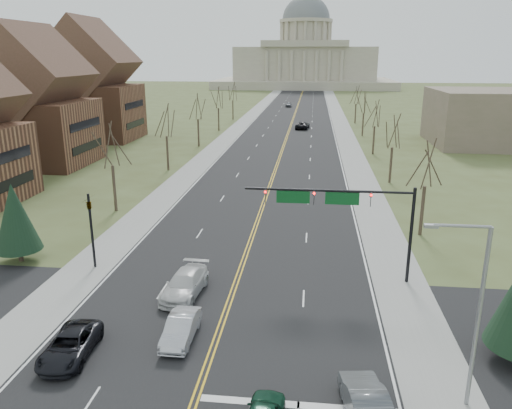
% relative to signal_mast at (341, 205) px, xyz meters
% --- Properties ---
extents(ground, '(600.00, 600.00, 0.00)m').
position_rel_signal_mast_xyz_m(ground, '(-7.45, -13.50, -5.76)').
color(ground, '#495028').
rests_on(ground, ground).
extents(road, '(20.00, 380.00, 0.01)m').
position_rel_signal_mast_xyz_m(road, '(-7.45, 96.50, -5.76)').
color(road, black).
rests_on(road, ground).
extents(cross_road, '(120.00, 14.00, 0.01)m').
position_rel_signal_mast_xyz_m(cross_road, '(-7.45, -7.50, -5.76)').
color(cross_road, black).
rests_on(cross_road, ground).
extents(sidewalk_left, '(4.00, 380.00, 0.03)m').
position_rel_signal_mast_xyz_m(sidewalk_left, '(-19.45, 96.50, -5.75)').
color(sidewalk_left, gray).
rests_on(sidewalk_left, ground).
extents(sidewalk_right, '(4.00, 380.00, 0.03)m').
position_rel_signal_mast_xyz_m(sidewalk_right, '(4.55, 96.50, -5.75)').
color(sidewalk_right, gray).
rests_on(sidewalk_right, ground).
extents(center_line, '(0.42, 380.00, 0.01)m').
position_rel_signal_mast_xyz_m(center_line, '(-7.45, 96.50, -5.75)').
color(center_line, gold).
rests_on(center_line, road).
extents(edge_line_left, '(0.15, 380.00, 0.01)m').
position_rel_signal_mast_xyz_m(edge_line_left, '(-17.25, 96.50, -5.75)').
color(edge_line_left, silver).
rests_on(edge_line_left, road).
extents(edge_line_right, '(0.15, 380.00, 0.01)m').
position_rel_signal_mast_xyz_m(edge_line_right, '(2.35, 96.50, -5.75)').
color(edge_line_right, silver).
rests_on(edge_line_right, road).
extents(stop_bar, '(9.50, 0.50, 0.01)m').
position_rel_signal_mast_xyz_m(stop_bar, '(-2.45, -14.50, -5.75)').
color(stop_bar, silver).
rests_on(stop_bar, road).
extents(capitol, '(90.00, 60.00, 50.00)m').
position_rel_signal_mast_xyz_m(capitol, '(-7.45, 236.41, 8.44)').
color(capitol, '#B3AE95').
rests_on(capitol, ground).
extents(signal_mast, '(12.12, 0.44, 7.20)m').
position_rel_signal_mast_xyz_m(signal_mast, '(0.00, 0.00, 0.00)').
color(signal_mast, black).
rests_on(signal_mast, ground).
extents(signal_left, '(0.32, 0.36, 6.00)m').
position_rel_signal_mast_xyz_m(signal_left, '(-18.95, 0.00, -2.05)').
color(signal_left, black).
rests_on(signal_left, ground).
extents(street_light, '(2.90, 0.25, 9.07)m').
position_rel_signal_mast_xyz_m(street_light, '(5.29, -13.50, -0.54)').
color(street_light, gray).
rests_on(street_light, ground).
extents(tree_r_0, '(3.74, 3.74, 8.50)m').
position_rel_signal_mast_xyz_m(tree_r_0, '(8.05, 10.50, 0.79)').
color(tree_r_0, '#342B1F').
rests_on(tree_r_0, ground).
extents(tree_l_0, '(3.96, 3.96, 9.00)m').
position_rel_signal_mast_xyz_m(tree_l_0, '(-22.95, 14.50, 1.18)').
color(tree_l_0, '#342B1F').
rests_on(tree_l_0, ground).
extents(tree_r_1, '(3.74, 3.74, 8.50)m').
position_rel_signal_mast_xyz_m(tree_r_1, '(8.05, 30.50, 0.79)').
color(tree_r_1, '#342B1F').
rests_on(tree_r_1, ground).
extents(tree_l_1, '(3.96, 3.96, 9.00)m').
position_rel_signal_mast_xyz_m(tree_l_1, '(-22.95, 34.50, 1.18)').
color(tree_l_1, '#342B1F').
rests_on(tree_l_1, ground).
extents(tree_r_2, '(3.74, 3.74, 8.50)m').
position_rel_signal_mast_xyz_m(tree_r_2, '(8.05, 50.50, 0.79)').
color(tree_r_2, '#342B1F').
rests_on(tree_r_2, ground).
extents(tree_l_2, '(3.96, 3.96, 9.00)m').
position_rel_signal_mast_xyz_m(tree_l_2, '(-22.95, 54.50, 1.18)').
color(tree_l_2, '#342B1F').
rests_on(tree_l_2, ground).
extents(tree_r_3, '(3.74, 3.74, 8.50)m').
position_rel_signal_mast_xyz_m(tree_r_3, '(8.05, 70.50, 0.79)').
color(tree_r_3, '#342B1F').
rests_on(tree_r_3, ground).
extents(tree_l_3, '(3.96, 3.96, 9.00)m').
position_rel_signal_mast_xyz_m(tree_l_3, '(-22.95, 74.50, 1.18)').
color(tree_l_3, '#342B1F').
rests_on(tree_l_3, ground).
extents(tree_r_4, '(3.74, 3.74, 8.50)m').
position_rel_signal_mast_xyz_m(tree_r_4, '(8.05, 90.50, 0.79)').
color(tree_r_4, '#342B1F').
rests_on(tree_r_4, ground).
extents(tree_l_4, '(3.96, 3.96, 9.00)m').
position_rel_signal_mast_xyz_m(tree_l_4, '(-22.95, 94.50, 1.18)').
color(tree_l_4, '#342B1F').
rests_on(tree_l_4, ground).
extents(conifer_l, '(3.64, 3.64, 6.50)m').
position_rel_signal_mast_xyz_m(conifer_l, '(-25.45, 0.50, -2.02)').
color(conifer_l, '#342B1F').
rests_on(conifer_l, ground).
extents(bldg_left_mid, '(15.10, 14.28, 20.75)m').
position_rel_signal_mast_xyz_m(bldg_left_mid, '(-43.44, 36.50, 2.78)').
color(bldg_left_mid, brown).
rests_on(bldg_left_mid, ground).
extents(bldg_left_far, '(17.10, 14.28, 23.25)m').
position_rel_signal_mast_xyz_m(bldg_left_far, '(-45.44, 60.50, 3.78)').
color(bldg_left_far, brown).
rests_on(bldg_left_far, ground).
extents(bldg_right_mass, '(25.00, 20.00, 10.00)m').
position_rel_signal_mast_xyz_m(bldg_right_mass, '(32.55, 62.50, -0.76)').
color(bldg_right_mass, brown).
rests_on(bldg_right_mass, ground).
extents(car_nb_outer_lead, '(2.44, 5.24, 1.66)m').
position_rel_signal_mast_xyz_m(car_nb_outer_lead, '(0.64, -15.11, -4.92)').
color(car_nb_outer_lead, '#515559').
rests_on(car_nb_outer_lead, road).
extents(car_sb_inner_lead, '(1.54, 4.40, 1.45)m').
position_rel_signal_mast_xyz_m(car_sb_inner_lead, '(-9.48, -9.49, -5.02)').
color(car_sb_inner_lead, '#B1B3BA').
rests_on(car_sb_inner_lead, road).
extents(car_sb_outer_lead, '(2.65, 5.16, 1.39)m').
position_rel_signal_mast_xyz_m(car_sb_outer_lead, '(-15.11, -11.88, -5.05)').
color(car_sb_outer_lead, black).
rests_on(car_sb_outer_lead, road).
extents(car_sb_inner_second, '(2.73, 5.74, 1.62)m').
position_rel_signal_mast_xyz_m(car_sb_inner_second, '(-10.67, -3.86, -4.94)').
color(car_sb_inner_second, silver).
rests_on(car_sb_inner_second, road).
extents(car_far_nb, '(3.36, 6.16, 1.64)m').
position_rel_signal_mast_xyz_m(car_far_nb, '(-4.55, 79.47, -4.93)').
color(car_far_nb, black).
rests_on(car_far_nb, road).
extents(car_far_sb, '(1.97, 4.73, 1.60)m').
position_rel_signal_mast_xyz_m(car_far_sb, '(-10.27, 129.23, -4.95)').
color(car_far_sb, '#57595F').
rests_on(car_far_sb, road).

